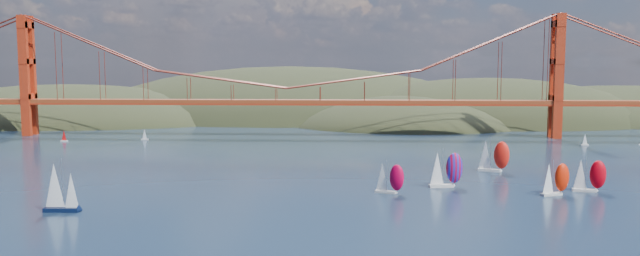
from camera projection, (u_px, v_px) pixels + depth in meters
The scene contains 11 objects.
headlands at pixel (376, 138), 381.33m from camera, with size 725.00×225.00×96.00m.
bridge at pixel (283, 66), 281.12m from camera, with size 552.00×12.00×55.00m.
sloop_navy at pixel (59, 188), 140.60m from camera, with size 7.92×4.51×12.30m.
racer_0 at pixel (389, 178), 160.45m from camera, with size 7.78×5.04×8.69m.
racer_1 at pixel (555, 178), 158.08m from camera, with size 8.23×5.48×9.20m.
racer_2 at pixel (589, 175), 162.45m from camera, with size 8.41×4.18×9.46m.
racer_3 at pixel (493, 155), 192.24m from camera, with size 9.68×6.13×10.83m.
racer_rwb at pixel (445, 169), 168.24m from camera, with size 9.48×4.74×10.67m.
distant_boat_2 at pixel (64, 136), 265.97m from camera, with size 3.00×2.00×4.70m.
distant_boat_3 at pixel (145, 134), 271.41m from camera, with size 3.00×2.00×4.70m.
distant_boat_4 at pixel (585, 140), 253.26m from camera, with size 3.00×2.00×4.70m.
Camera 1 is at (27.80, -101.47, 33.69)m, focal length 35.00 mm.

